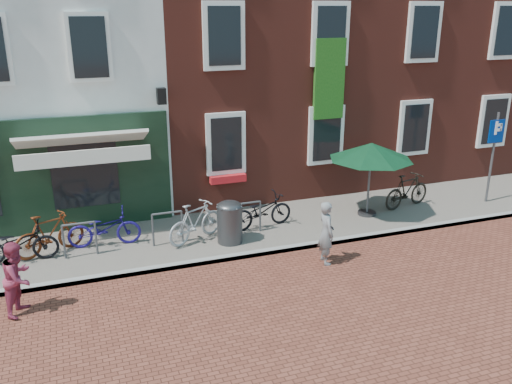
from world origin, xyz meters
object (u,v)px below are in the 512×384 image
object	(u,v)px
litter_bin	(230,220)
bicycle_4	(262,211)
woman	(326,233)
bicycle_0	(18,244)
parking_sign	(494,145)
bicycle_1	(49,234)
bicycle_5	(407,191)
bicycle_2	(104,228)
boy	(18,278)
parasol	(371,148)
bicycle_3	(196,222)

from	to	relation	value
litter_bin	bicycle_4	xyz separation A→B (m)	(1.04, 0.61, -0.13)
woman	bicycle_0	world-z (taller)	woman
parking_sign	bicycle_1	world-z (taller)	parking_sign
bicycle_0	bicycle_1	xyz separation A→B (m)	(0.65, 0.23, 0.05)
bicycle_0	bicycle_5	world-z (taller)	bicycle_5
parking_sign	bicycle_2	size ratio (longest dim) A/B	1.55
parking_sign	bicycle_5	xyz separation A→B (m)	(-2.49, 0.40, -1.22)
bicycle_4	bicycle_2	bearing A→B (deg)	79.04
parking_sign	bicycle_4	size ratio (longest dim) A/B	1.55
boy	bicycle_4	xyz separation A→B (m)	(5.64, 2.15, -0.18)
parking_sign	bicycle_2	bearing A→B (deg)	176.87
woman	bicycle_2	bearing A→B (deg)	67.37
parasol	bicycle_3	world-z (taller)	parasol
parking_sign	bicycle_4	distance (m)	6.99
parasol	woman	bearing A→B (deg)	-137.99
parasol	litter_bin	bearing A→B (deg)	-173.28
bicycle_2	litter_bin	bearing A→B (deg)	-100.28
parasol	bicycle_3	distance (m)	5.02
woman	bicycle_2	size ratio (longest dim) A/B	0.87
bicycle_3	parasol	bearing A→B (deg)	-115.64
litter_bin	bicycle_0	distance (m)	4.77
woman	bicycle_4	size ratio (longest dim) A/B	0.87
bicycle_4	parasol	bearing A→B (deg)	-100.44
boy	bicycle_3	bearing A→B (deg)	-38.81
parking_sign	woman	world-z (taller)	parking_sign
bicycle_1	bicycle_5	world-z (taller)	same
litter_bin	bicycle_2	distance (m)	2.98
litter_bin	woman	xyz separation A→B (m)	(1.77, -1.60, 0.06)
litter_bin	bicycle_2	world-z (taller)	litter_bin
parking_sign	bicycle_4	world-z (taller)	parking_sign
woman	bicycle_5	size ratio (longest dim) A/B	0.89
parking_sign	bicycle_1	size ratio (longest dim) A/B	1.60
woman	boy	world-z (taller)	woman
bicycle_4	bicycle_0	bearing A→B (deg)	82.68
woman	bicycle_2	world-z (taller)	woman
bicycle_0	bicycle_2	size ratio (longest dim) A/B	1.00
woman	bicycle_2	distance (m)	5.22
parasol	bicycle_2	xyz separation A→B (m)	(-6.93, 0.32, -1.43)
bicycle_3	bicycle_5	bearing A→B (deg)	-114.72
parking_sign	bicycle_5	world-z (taller)	parking_sign
bicycle_1	bicycle_3	bearing A→B (deg)	-119.55
bicycle_1	bicycle_3	distance (m)	3.35
litter_bin	bicycle_0	bearing A→B (deg)	173.60
boy	bicycle_0	size ratio (longest dim) A/B	0.85
litter_bin	bicycle_2	bearing A→B (deg)	164.33
parasol	bicycle_2	distance (m)	7.09
parking_sign	bicycle_4	bearing A→B (deg)	176.75
litter_bin	bicycle_5	xyz separation A→B (m)	(5.41, 0.61, -0.08)
bicycle_4	bicycle_3	bearing A→B (deg)	89.94
litter_bin	bicycle_0	size ratio (longest dim) A/B	0.66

